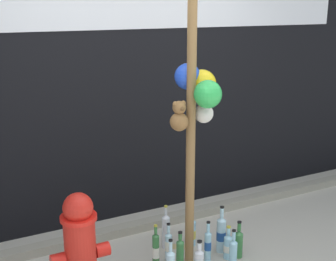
% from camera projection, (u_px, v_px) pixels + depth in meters
% --- Properties ---
extents(building_wall, '(10.00, 0.21, 3.92)m').
position_uv_depth(building_wall, '(127.00, 15.00, 4.25)').
color(building_wall, black).
rests_on(building_wall, ground_plane).
extents(curb_strip, '(8.00, 0.12, 0.08)m').
position_uv_depth(curb_strip, '(150.00, 224.00, 4.38)').
color(curb_strip, gray).
rests_on(curb_strip, ground_plane).
extents(memorial_post, '(0.47, 0.44, 2.80)m').
position_uv_depth(memorial_post, '(196.00, 62.00, 3.40)').
color(memorial_post, olive).
rests_on(memorial_post, ground_plane).
extents(fire_hydrant, '(0.43, 0.26, 0.81)m').
position_uv_depth(fire_hydrant, '(80.00, 246.00, 3.25)').
color(fire_hydrant, red).
rests_on(fire_hydrant, ground_plane).
extents(bottle_0, '(0.06, 0.06, 0.36)m').
position_uv_depth(bottle_0, '(208.00, 245.00, 3.78)').
color(bottle_0, '#93CCE0').
rests_on(bottle_0, ground_plane).
extents(bottle_1, '(0.07, 0.07, 0.36)m').
position_uv_depth(bottle_1, '(192.00, 231.00, 4.04)').
color(bottle_1, '#93CCE0').
rests_on(bottle_1, ground_plane).
extents(bottle_2, '(0.06, 0.06, 0.36)m').
position_uv_depth(bottle_2, '(156.00, 249.00, 3.72)').
color(bottle_2, '#337038').
rests_on(bottle_2, ground_plane).
extents(bottle_4, '(0.07, 0.07, 0.33)m').
position_uv_depth(bottle_4, '(238.00, 243.00, 3.84)').
color(bottle_4, '#337038').
rests_on(bottle_4, ground_plane).
extents(bottle_5, '(0.06, 0.06, 0.33)m').
position_uv_depth(bottle_5, '(169.00, 245.00, 3.80)').
color(bottle_5, '#B2DBEA').
rests_on(bottle_5, ground_plane).
extents(bottle_6, '(0.06, 0.06, 0.34)m').
position_uv_depth(bottle_6, '(233.00, 253.00, 3.67)').
color(bottle_6, '#93CCE0').
rests_on(bottle_6, ground_plane).
extents(bottle_7, '(0.08, 0.08, 0.42)m').
position_uv_depth(bottle_7, '(221.00, 234.00, 3.92)').
color(bottle_7, '#B2DBEA').
rests_on(bottle_7, ground_plane).
extents(bottle_8, '(0.06, 0.06, 0.37)m').
position_uv_depth(bottle_8, '(180.00, 256.00, 3.58)').
color(bottle_8, '#337038').
rests_on(bottle_8, ground_plane).
extents(bottle_9, '(0.07, 0.07, 0.40)m').
position_uv_depth(bottle_9, '(166.00, 230.00, 3.99)').
color(bottle_9, silver).
rests_on(bottle_9, ground_plane).
extents(bottle_11, '(0.07, 0.07, 0.29)m').
position_uv_depth(bottle_11, '(228.00, 246.00, 3.83)').
color(bottle_11, '#93CCE0').
rests_on(bottle_11, ground_plane).
extents(litter_0, '(0.17, 0.15, 0.01)m').
position_uv_depth(litter_0, '(178.00, 246.00, 4.04)').
color(litter_0, tan).
rests_on(litter_0, ground_plane).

